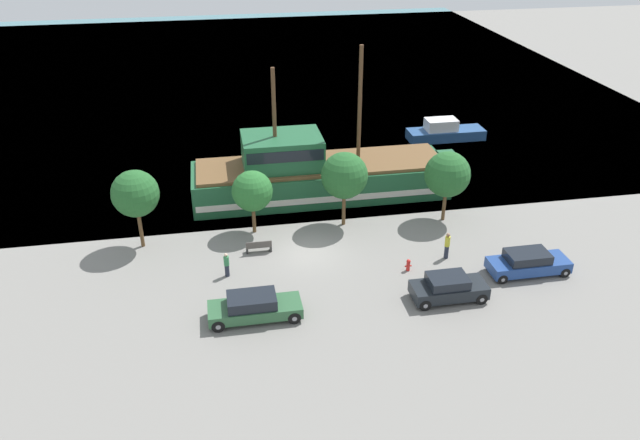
% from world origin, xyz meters
% --- Properties ---
extents(ground_plane, '(160.00, 160.00, 0.00)m').
position_xyz_m(ground_plane, '(0.00, 0.00, 0.00)').
color(ground_plane, gray).
extents(water_surface, '(80.00, 80.00, 0.00)m').
position_xyz_m(water_surface, '(0.00, 44.00, 0.00)').
color(water_surface, teal).
rests_on(water_surface, ground).
extents(pirate_ship, '(20.06, 5.13, 11.01)m').
position_xyz_m(pirate_ship, '(1.96, 8.16, 1.74)').
color(pirate_ship, '#1E5633').
rests_on(pirate_ship, water_surface).
extents(moored_boat_dockside, '(6.98, 2.18, 1.93)m').
position_xyz_m(moored_boat_dockside, '(15.51, 17.59, 0.71)').
color(moored_boat_dockside, navy).
rests_on(moored_boat_dockside, water_surface).
extents(parked_car_curb_front, '(4.97, 1.86, 1.48)m').
position_xyz_m(parked_car_curb_front, '(-3.88, -6.14, 0.74)').
color(parked_car_curb_front, '#2D5B38').
rests_on(parked_car_curb_front, ground_plane).
extents(parked_car_curb_mid, '(4.20, 1.83, 1.50)m').
position_xyz_m(parked_car_curb_mid, '(6.94, -6.28, 0.74)').
color(parked_car_curb_mid, black).
rests_on(parked_car_curb_mid, ground_plane).
extents(parked_car_curb_rear, '(4.80, 1.84, 1.45)m').
position_xyz_m(parked_car_curb_rear, '(12.55, -4.60, 0.71)').
color(parked_car_curb_rear, navy).
rests_on(parked_car_curb_rear, ground_plane).
extents(fire_hydrant, '(0.42, 0.25, 0.76)m').
position_xyz_m(fire_hydrant, '(5.64, -3.07, 0.41)').
color(fire_hydrant, red).
rests_on(fire_hydrant, ground_plane).
extents(bench_promenade_east, '(1.62, 0.45, 0.85)m').
position_xyz_m(bench_promenade_east, '(-3.01, 0.62, 0.43)').
color(bench_promenade_east, '#4C4742').
rests_on(bench_promenade_east, ground_plane).
extents(pedestrian_walking_near, '(0.32, 0.32, 1.76)m').
position_xyz_m(pedestrian_walking_near, '(8.40, -2.12, 0.90)').
color(pedestrian_walking_near, '#232838').
rests_on(pedestrian_walking_near, ground_plane).
extents(pedestrian_walking_far, '(0.32, 0.32, 1.56)m').
position_xyz_m(pedestrian_walking_far, '(-5.12, -1.74, 0.78)').
color(pedestrian_walking_far, '#232838').
rests_on(pedestrian_walking_far, ground_plane).
extents(tree_row_east, '(2.95, 2.95, 5.23)m').
position_xyz_m(tree_row_east, '(-10.30, 2.75, 3.74)').
color(tree_row_east, brown).
rests_on(tree_row_east, ground_plane).
extents(tree_row_mideast, '(2.68, 2.68, 4.37)m').
position_xyz_m(tree_row_mideast, '(-3.07, 3.34, 3.02)').
color(tree_row_mideast, brown).
rests_on(tree_row_mideast, ground_plane).
extents(tree_row_midwest, '(3.12, 3.12, 5.21)m').
position_xyz_m(tree_row_midwest, '(3.04, 3.34, 3.64)').
color(tree_row_midwest, brown).
rests_on(tree_row_midwest, ground_plane).
extents(tree_row_west, '(3.09, 3.09, 4.98)m').
position_xyz_m(tree_row_west, '(9.98, 2.77, 3.42)').
color(tree_row_west, brown).
rests_on(tree_row_west, ground_plane).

